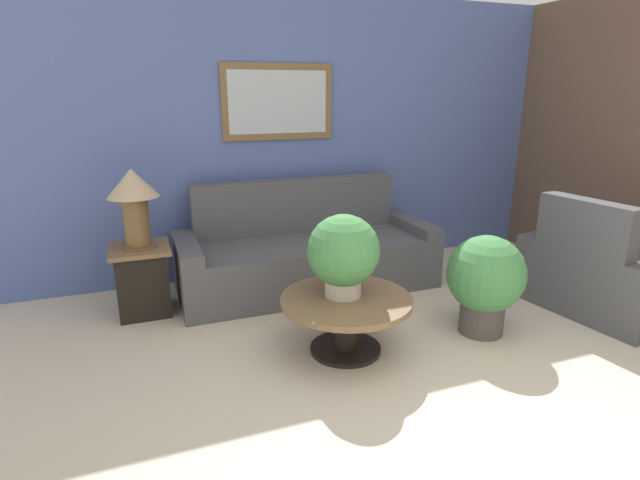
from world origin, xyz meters
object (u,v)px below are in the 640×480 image
table_lamp (134,196)px  potted_plant_floor (485,279)px  coffee_table (346,312)px  side_table (143,279)px  armchair (604,274)px  potted_plant_on_table (343,253)px  couch_main (306,255)px

table_lamp → potted_plant_floor: 2.71m
coffee_table → table_lamp: (-1.28, 1.15, 0.67)m
side_table → potted_plant_floor: (2.34, -1.25, 0.13)m
armchair → potted_plant_on_table: potted_plant_on_table is taller
table_lamp → couch_main: bearing=3.1°
side_table → potted_plant_floor: bearing=-28.2°
armchair → potted_plant_floor: (-1.21, -0.01, 0.13)m
armchair → potted_plant_on_table: size_ratio=2.17×
couch_main → table_lamp: table_lamp is taller
potted_plant_on_table → side_table: bearing=138.8°
couch_main → coffee_table: 1.24m
side_table → potted_plant_floor: size_ratio=0.75×
side_table → armchair: bearing=-19.3°
armchair → couch_main: bearing=50.2°
couch_main → armchair: 2.50m
couch_main → armchair: size_ratio=1.87×
side_table → potted_plant_on_table: size_ratio=0.99×
table_lamp → potted_plant_floor: bearing=-28.2°
armchair → coffee_table: 2.27m
armchair → side_table: armchair is taller
side_table → potted_plant_on_table: (1.27, -1.11, 0.42)m
potted_plant_on_table → couch_main: bearing=82.8°
side_table → table_lamp: size_ratio=0.90×
armchair → potted_plant_floor: size_ratio=1.64×
table_lamp → potted_plant_on_table: bearing=-41.2°
armchair → table_lamp: 3.81m
table_lamp → potted_plant_on_table: size_ratio=1.10×
armchair → potted_plant_floor: bearing=82.5°
coffee_table → potted_plant_on_table: potted_plant_on_table is taller
potted_plant_on_table → potted_plant_floor: potted_plant_on_table is taller
armchair → table_lamp: size_ratio=1.98×
coffee_table → couch_main: bearing=83.4°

